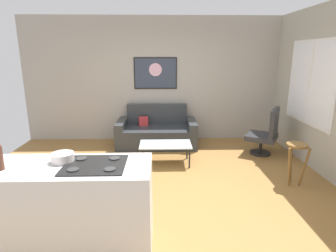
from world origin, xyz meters
name	(u,v)px	position (x,y,z in m)	size (l,w,h in m)	color
ground	(167,184)	(0.00, 0.00, -0.02)	(6.40, 6.40, 0.04)	olive
back_wall	(164,80)	(0.00, 2.42, 1.40)	(6.40, 0.05, 2.80)	#A6A097
right_wall	(332,92)	(2.62, 0.30, 1.40)	(0.05, 6.40, 2.80)	#A6A394
couch	(157,133)	(-0.18, 1.93, 0.28)	(1.74, 0.92, 0.87)	#2B2F33
coffee_table	(165,145)	(-0.01, 0.82, 0.35)	(0.94, 0.54, 0.38)	silver
armchair	(266,133)	(2.01, 1.24, 0.45)	(0.78, 0.79, 0.96)	black
bar_stool	(296,154)	(1.96, -0.10, 0.51)	(0.36, 0.35, 0.67)	brown
kitchen_counter	(68,207)	(-1.05, -1.45, 0.46)	(1.71, 0.69, 0.94)	white
mixing_bowl	(63,158)	(-1.09, -1.35, 0.96)	(0.23, 0.23, 0.09)	silver
wall_painting	(155,73)	(-0.20, 2.38, 1.56)	(0.98, 0.03, 0.71)	black
window	(310,83)	(2.59, 0.90, 1.48)	(0.03, 1.57, 1.51)	silver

